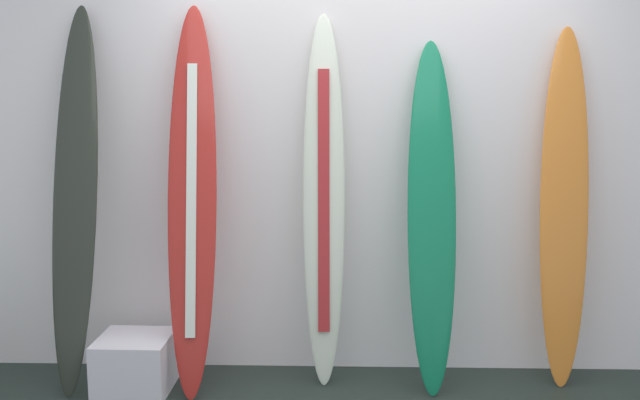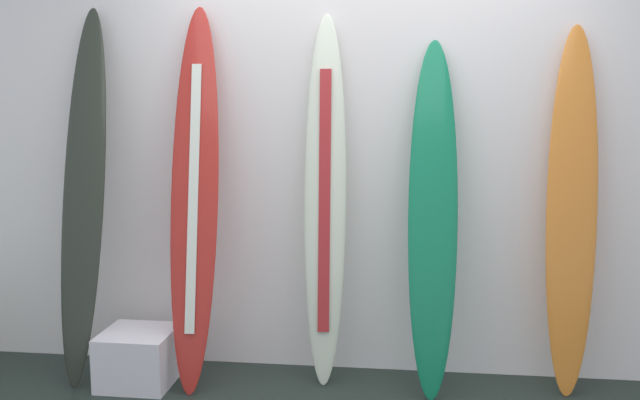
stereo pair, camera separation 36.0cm
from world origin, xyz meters
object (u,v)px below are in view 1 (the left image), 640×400
(surfboard_ivory, at_px, (324,203))
(surfboard_sunset, at_px, (564,212))
(surfboard_crimson, at_px, (192,203))
(surfboard_emerald, at_px, (432,216))
(surfboard_charcoal, at_px, (75,198))
(display_block_left, at_px, (135,364))

(surfboard_ivory, distance_m, surfboard_sunset, 1.34)
(surfboard_crimson, distance_m, surfboard_emerald, 1.32)
(surfboard_crimson, height_order, surfboard_emerald, surfboard_crimson)
(surfboard_charcoal, xyz_separation_m, display_block_left, (0.32, -0.10, -0.91))
(surfboard_ivory, bearing_deg, surfboard_sunset, 0.05)
(surfboard_sunset, height_order, display_block_left, surfboard_sunset)
(surfboard_charcoal, bearing_deg, display_block_left, -16.45)
(surfboard_crimson, xyz_separation_m, surfboard_ivory, (0.72, 0.12, -0.02))
(surfboard_crimson, bearing_deg, surfboard_charcoal, 179.21)
(surfboard_charcoal, xyz_separation_m, surfboard_ivory, (1.37, 0.11, -0.04))
(surfboard_sunset, bearing_deg, display_block_left, -175.01)
(surfboard_sunset, bearing_deg, surfboard_emerald, -174.68)
(surfboard_ivory, bearing_deg, display_block_left, -168.80)
(surfboard_emerald, bearing_deg, display_block_left, -175.16)
(surfboard_ivory, relative_size, surfboard_emerald, 1.08)
(surfboard_ivory, relative_size, surfboard_sunset, 1.04)
(surfboard_emerald, xyz_separation_m, surfboard_sunset, (0.74, 0.07, 0.02))
(surfboard_charcoal, xyz_separation_m, surfboard_sunset, (2.71, 0.11, -0.08))
(surfboard_ivory, relative_size, display_block_left, 5.22)
(surfboard_ivory, distance_m, surfboard_emerald, 0.60)
(surfboard_ivory, height_order, display_block_left, surfboard_ivory)
(surfboard_ivory, distance_m, display_block_left, 1.38)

